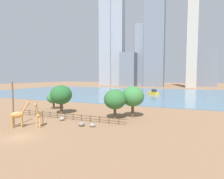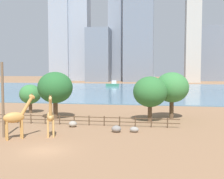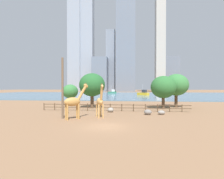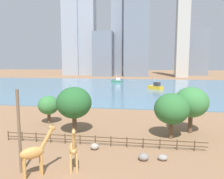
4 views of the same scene
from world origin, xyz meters
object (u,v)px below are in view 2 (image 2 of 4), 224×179
Objects in this scene: boulder_small at (73,124)px; tree_left_large at (172,88)px; tree_left_small at (150,92)px; giraffe_tall at (16,117)px; tree_right_tall at (55,88)px; tree_center_broad at (30,94)px; boat_sailboat at (113,84)px; boulder_near_fence at (116,129)px; utility_pole at (3,100)px; boulder_by_pole at (134,129)px; giraffe_companion at (50,116)px; boat_ferry at (155,88)px.

tree_left_large reaches higher than boulder_small.
giraffe_tall is at bearing -137.80° from tree_left_small.
tree_right_tall is at bearing 179.89° from tree_left_small.
tree_right_tall reaches higher than tree_center_broad.
boulder_small is at bearing -51.72° from tree_right_tall.
tree_right_tall reaches higher than boat_sailboat.
tree_right_tall is (-10.35, 7.67, 4.27)m from boulder_near_fence.
giraffe_tall is 0.69× the size of tree_left_large.
giraffe_tall is 2.48m from utility_pole.
giraffe_tall reaches higher than boulder_by_pole.
giraffe_companion is 9.80m from boulder_by_pole.
utility_pole is 23.93m from tree_left_large.
boulder_by_pole is (13.83, 4.75, -3.77)m from utility_pole.
tree_right_tall is at bearing 128.28° from boulder_small.
boat_sailboat reaches higher than boulder_by_pole.
tree_left_large is (12.87, 8.44, 4.30)m from boulder_small.
tree_right_tall is (-0.29, 12.53, 2.35)m from giraffe_tall.
tree_left_small is (1.64, 7.33, 3.89)m from boulder_by_pole.
utility_pole is 1.69× the size of tree_center_broad.
giraffe_companion is at bearing 124.65° from boat_ferry.
boulder_by_pole is 62.24m from boat_ferry.
boat_sailboat reaches higher than tree_center_broad.
tree_left_small is 1.06× the size of boat_ferry.
boulder_small is at bearing 148.39° from giraffe_companion.
tree_right_tall is at bearing 52.00° from giraffe_tall.
giraffe_tall is 0.69× the size of tree_right_tall.
boat_sailboat is at bearing 92.79° from tree_right_tall.
tree_left_large is at bearing 9.54° from tree_right_tall.
boulder_small is at bearing 20.36° from giraffe_tall.
boulder_small is at bearing 167.34° from boulder_by_pole.
giraffe_tall is at bearing -88.66° from tree_right_tall.
giraffe_tall is 3.61m from giraffe_companion.
boulder_small is 85.79m from boat_sailboat.
boulder_by_pole is 0.15× the size of tree_left_large.
boat_sailboat is (-7.38, 90.70, -1.16)m from giraffe_companion.
utility_pole is at bearing -141.17° from tree_left_large.
boulder_small is 0.15× the size of tree_right_tall.
boat_ferry is (2.01, 62.20, 0.81)m from boulder_by_pole.
boulder_near_fence is 0.16× the size of tree_right_tall.
boat_ferry is (0.38, 54.88, -3.08)m from tree_left_small.
giraffe_companion is 18.26m from tree_center_broad.
utility_pole reaches higher than tree_right_tall.
utility_pole reaches higher than tree_left_large.
tree_right_tall reaches higher than giraffe_companion.
tree_left_small reaches higher than giraffe_tall.
boulder_near_fence is 1.10× the size of boulder_small.
giraffe_tall is 92.47m from boat_sailboat.
tree_left_small reaches higher than giraffe_companion.
utility_pole is 17.40m from tree_center_broad.
boulder_near_fence reaches higher than boulder_small.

